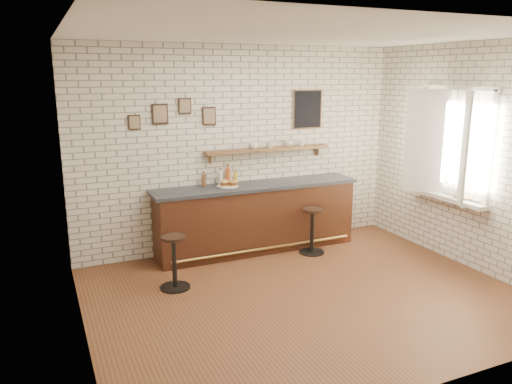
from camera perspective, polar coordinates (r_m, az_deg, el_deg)
ground at (r=6.13m, az=5.67°, el=-11.66°), size 5.00×5.00×0.00m
bar_counter at (r=7.42m, az=0.07°, el=-2.90°), size 3.10×0.65×1.01m
sandwich_plate at (r=7.14m, az=-3.18°, el=0.66°), size 0.28×0.28×0.01m
ciabatta_sandwich at (r=7.14m, az=-3.10°, el=1.04°), size 0.25×0.16×0.08m
potato_chips at (r=7.13m, az=-3.34°, el=0.71°), size 0.27×0.18×0.00m
bitters_bottle_brown at (r=7.18m, az=-6.00°, el=1.35°), size 0.07×0.07×0.22m
bitters_bottle_white at (r=7.26m, az=-4.08°, el=1.61°), size 0.06×0.06×0.24m
bitters_bottle_amber at (r=7.30m, az=-3.24°, el=1.85°), size 0.07×0.07×0.29m
condiment_bottle_yellow at (r=7.35m, az=-2.34°, el=1.65°), size 0.06×0.06×0.20m
bar_stool_left at (r=6.23m, az=-9.33°, el=-7.72°), size 0.38×0.38×0.67m
bar_stool_right at (r=7.38m, az=6.44°, el=-4.26°), size 0.37×0.37×0.67m
wall_shelf at (r=7.51m, az=1.42°, el=4.89°), size 2.00×0.18×0.18m
shelf_cup_a at (r=7.39m, az=-0.27°, el=5.30°), size 0.17×0.17×0.09m
shelf_cup_b at (r=7.51m, az=1.65°, el=5.39°), size 0.13×0.13×0.09m
shelf_cup_c at (r=7.65m, az=3.80°, el=5.57°), size 0.14×0.14×0.10m
shelf_cup_d at (r=7.75m, az=5.24°, el=5.65°), size 0.15×0.15×0.10m
back_wall_decor at (r=7.44m, az=-0.04°, el=9.22°), size 2.96×0.02×0.56m
window_sill at (r=7.47m, az=20.90°, el=-0.56°), size 0.20×1.35×0.06m
casement_window at (r=7.31m, az=21.15°, el=5.12°), size 0.40×1.30×1.56m
book_lower at (r=7.29m, az=22.11°, el=-0.68°), size 0.17×0.22×0.02m
book_upper at (r=7.28m, az=22.11°, el=-0.55°), size 0.16×0.22×0.02m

